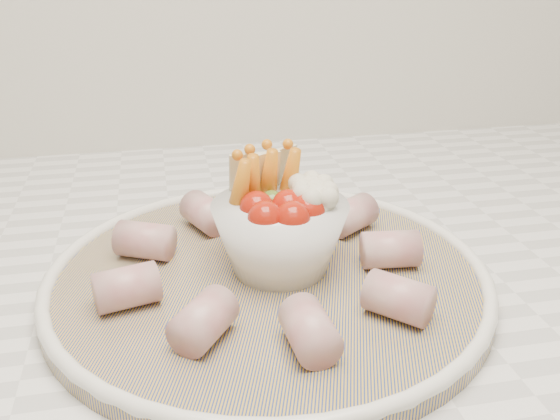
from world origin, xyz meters
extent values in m
cube|color=silver|center=(0.00, 1.45, 0.90)|extent=(2.04, 0.62, 0.04)
cylinder|color=navy|center=(0.13, 1.35, 0.93)|extent=(0.48, 0.48, 0.01)
torus|color=white|center=(0.13, 1.35, 0.94)|extent=(0.38, 0.38, 0.01)
sphere|color=#9F180A|center=(0.13, 1.33, 0.99)|extent=(0.03, 0.03, 0.03)
sphere|color=#9F180A|center=(0.15, 1.32, 0.99)|extent=(0.03, 0.03, 0.03)
sphere|color=#9F180A|center=(0.17, 1.34, 0.99)|extent=(0.03, 0.03, 0.03)
sphere|color=#9F180A|center=(0.13, 1.35, 0.99)|extent=(0.03, 0.03, 0.03)
sphere|color=#9F180A|center=(0.15, 1.35, 0.99)|extent=(0.03, 0.03, 0.03)
sphere|color=#4B6A23|center=(0.14, 1.37, 0.99)|extent=(0.02, 0.02, 0.02)
cone|color=orange|center=(0.13, 1.37, 1.00)|extent=(0.02, 0.04, 0.07)
cone|color=orange|center=(0.14, 1.38, 1.00)|extent=(0.02, 0.04, 0.07)
cone|color=orange|center=(0.16, 1.38, 1.00)|extent=(0.03, 0.04, 0.07)
cone|color=orange|center=(0.11, 1.36, 1.00)|extent=(0.03, 0.04, 0.07)
sphere|color=beige|center=(0.18, 1.36, 1.00)|extent=(0.03, 0.03, 0.03)
sphere|color=beige|center=(0.18, 1.34, 1.00)|extent=(0.03, 0.03, 0.03)
cube|color=beige|center=(0.13, 1.39, 1.01)|extent=(0.05, 0.01, 0.05)
cube|color=beige|center=(0.15, 1.40, 1.01)|extent=(0.04, 0.03, 0.05)
cylinder|color=#A84D52|center=(0.24, 1.34, 0.95)|extent=(0.05, 0.04, 0.03)
cylinder|color=#A84D52|center=(0.23, 1.41, 0.95)|extent=(0.06, 0.05, 0.03)
cylinder|color=#A84D52|center=(0.17, 1.46, 0.95)|extent=(0.04, 0.06, 0.03)
cylinder|color=#A84D52|center=(0.09, 1.44, 0.95)|extent=(0.05, 0.06, 0.03)
cylinder|color=#A84D52|center=(0.03, 1.40, 0.95)|extent=(0.06, 0.05, 0.03)
cylinder|color=#A84D52|center=(0.02, 1.32, 0.95)|extent=(0.05, 0.04, 0.03)
cylinder|color=#A84D52|center=(0.07, 1.26, 0.95)|extent=(0.05, 0.06, 0.03)
cylinder|color=#A84D52|center=(0.14, 1.23, 0.95)|extent=(0.04, 0.05, 0.03)
cylinder|color=#A84D52|center=(0.22, 1.26, 0.95)|extent=(0.06, 0.06, 0.03)
camera|label=1|loc=(0.05, 0.89, 1.20)|focal=40.00mm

